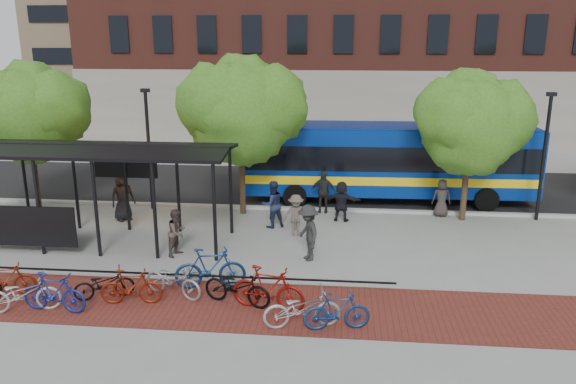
# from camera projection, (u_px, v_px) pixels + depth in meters

# --- Properties ---
(ground) EXTENTS (160.00, 160.00, 0.00)m
(ground) POSITION_uv_depth(u_px,v_px,m) (310.00, 244.00, 20.15)
(ground) COLOR #9E9E99
(ground) RESTS_ON ground
(asphalt_street) EXTENTS (160.00, 8.00, 0.01)m
(asphalt_street) POSITION_uv_depth(u_px,v_px,m) (319.00, 186.00, 27.82)
(asphalt_street) COLOR black
(asphalt_street) RESTS_ON ground
(curb) EXTENTS (160.00, 0.25, 0.12)m
(curb) POSITION_uv_depth(u_px,v_px,m) (315.00, 209.00, 23.97)
(curb) COLOR #B7B7B2
(curb) RESTS_ON ground
(brick_strip) EXTENTS (24.00, 3.00, 0.01)m
(brick_strip) POSITION_uv_depth(u_px,v_px,m) (227.00, 305.00, 15.54)
(brick_strip) COLOR maroon
(brick_strip) RESTS_ON ground
(bike_rack_rail) EXTENTS (12.00, 0.05, 0.95)m
(bike_rack_rail) POSITION_uv_depth(u_px,v_px,m) (190.00, 289.00, 16.52)
(bike_rack_rail) COLOR black
(bike_rack_rail) RESTS_ON ground
(bus_shelter) EXTENTS (10.60, 3.07, 3.60)m
(bus_shelter) POSITION_uv_depth(u_px,v_px,m) (78.00, 160.00, 19.64)
(bus_shelter) COLOR black
(bus_shelter) RESTS_ON ground
(tree_a) EXTENTS (4.90, 4.00, 6.18)m
(tree_a) POSITION_uv_depth(u_px,v_px,m) (30.00, 110.00, 23.32)
(tree_a) COLOR #382619
(tree_a) RESTS_ON ground
(tree_b) EXTENTS (5.15, 4.20, 6.47)m
(tree_b) POSITION_uv_depth(u_px,v_px,m) (243.00, 107.00, 22.43)
(tree_b) COLOR #382619
(tree_b) RESTS_ON ground
(tree_c) EXTENTS (4.66, 3.80, 5.92)m
(tree_c) POSITION_uv_depth(u_px,v_px,m) (473.00, 120.00, 21.71)
(tree_c) COLOR #382619
(tree_c) RESTS_ON ground
(lamp_post_left) EXTENTS (0.35, 0.20, 5.12)m
(lamp_post_left) POSITION_uv_depth(u_px,v_px,m) (149.00, 146.00, 23.51)
(lamp_post_left) COLOR black
(lamp_post_left) RESTS_ON ground
(lamp_post_right) EXTENTS (0.35, 0.20, 5.12)m
(lamp_post_right) POSITION_uv_depth(u_px,v_px,m) (544.00, 153.00, 22.03)
(lamp_post_right) COLOR black
(lamp_post_right) RESTS_ON ground
(bus) EXTENTS (12.78, 3.32, 3.43)m
(bus) POSITION_uv_depth(u_px,v_px,m) (388.00, 158.00, 24.94)
(bus) COLOR navy
(bus) RESTS_ON ground
(bike_1) EXTENTS (1.70, 0.89, 0.98)m
(bike_1) POSITION_uv_depth(u_px,v_px,m) (6.00, 280.00, 15.98)
(bike_1) COLOR maroon
(bike_1) RESTS_ON ground
(bike_2) EXTENTS (2.10, 1.25, 1.04)m
(bike_2) POSITION_uv_depth(u_px,v_px,m) (22.00, 294.00, 15.05)
(bike_2) COLOR #B8B8BB
(bike_2) RESTS_ON ground
(bike_3) EXTENTS (1.91, 0.72, 1.12)m
(bike_3) POSITION_uv_depth(u_px,v_px,m) (54.00, 293.00, 15.03)
(bike_3) COLOR navy
(bike_3) RESTS_ON ground
(bike_4) EXTENTS (1.76, 1.21, 0.87)m
(bike_4) POSITION_uv_depth(u_px,v_px,m) (104.00, 284.00, 15.84)
(bike_4) COLOR black
(bike_4) RESTS_ON ground
(bike_5) EXTENTS (1.75, 0.68, 1.03)m
(bike_5) POSITION_uv_depth(u_px,v_px,m) (131.00, 287.00, 15.48)
(bike_5) COLOR maroon
(bike_5) RESTS_ON ground
(bike_6) EXTENTS (2.02, 1.32, 1.00)m
(bike_6) POSITION_uv_depth(u_px,v_px,m) (173.00, 280.00, 15.95)
(bike_6) COLOR #99999B
(bike_6) RESTS_ON ground
(bike_7) EXTENTS (2.16, 1.01, 1.25)m
(bike_7) POSITION_uv_depth(u_px,v_px,m) (210.00, 268.00, 16.45)
(bike_7) COLOR navy
(bike_7) RESTS_ON ground
(bike_8) EXTENTS (2.12, 1.25, 1.05)m
(bike_8) POSITION_uv_depth(u_px,v_px,m) (237.00, 287.00, 15.46)
(bike_8) COLOR black
(bike_8) RESTS_ON ground
(bike_9) EXTENTS (2.16, 1.05, 1.25)m
(bike_9) POSITION_uv_depth(u_px,v_px,m) (268.00, 289.00, 15.11)
(bike_9) COLOR maroon
(bike_9) RESTS_ON ground
(bike_10) EXTENTS (2.10, 1.13, 1.05)m
(bike_10) POSITION_uv_depth(u_px,v_px,m) (302.00, 308.00, 14.24)
(bike_10) COLOR #A9A8AB
(bike_10) RESTS_ON ground
(bike_11) EXTENTS (1.76, 0.79, 1.02)m
(bike_11) POSITION_uv_depth(u_px,v_px,m) (337.00, 311.00, 14.12)
(bike_11) COLOR navy
(bike_11) RESTS_ON ground
(pedestrian_0) EXTENTS (1.13, 1.13, 1.98)m
(pedestrian_0) POSITION_uv_depth(u_px,v_px,m) (122.00, 196.00, 22.49)
(pedestrian_0) COLOR black
(pedestrian_0) RESTS_ON ground
(pedestrian_2) EXTENTS (1.13, 1.05, 1.85)m
(pedestrian_2) POSITION_uv_depth(u_px,v_px,m) (273.00, 204.00, 21.65)
(pedestrian_2) COLOR #1E2947
(pedestrian_2) RESTS_ON ground
(pedestrian_3) EXTENTS (1.11, 0.77, 1.58)m
(pedestrian_3) POSITION_uv_depth(u_px,v_px,m) (296.00, 215.00, 20.74)
(pedestrian_3) COLOR brown
(pedestrian_3) RESTS_ON ground
(pedestrian_4) EXTENTS (1.06, 0.46, 1.78)m
(pedestrian_4) POSITION_uv_depth(u_px,v_px,m) (323.00, 192.00, 23.52)
(pedestrian_4) COLOR #292929
(pedestrian_4) RESTS_ON ground
(pedestrian_5) EXTENTS (1.58, 0.74, 1.64)m
(pedestrian_5) POSITION_uv_depth(u_px,v_px,m) (341.00, 201.00, 22.41)
(pedestrian_5) COLOR black
(pedestrian_5) RESTS_ON ground
(pedestrian_6) EXTENTS (0.77, 0.50, 1.56)m
(pedestrian_6) POSITION_uv_depth(u_px,v_px,m) (442.00, 198.00, 23.01)
(pedestrian_6) COLOR #3A312E
(pedestrian_6) RESTS_ON ground
(pedestrian_8) EXTENTS (0.85, 0.95, 1.62)m
(pedestrian_8) POSITION_uv_depth(u_px,v_px,m) (177.00, 232.00, 18.90)
(pedestrian_8) COLOR #4C3E38
(pedestrian_8) RESTS_ON ground
(pedestrian_9) EXTENTS (1.13, 1.40, 1.89)m
(pedestrian_9) POSITION_uv_depth(u_px,v_px,m) (308.00, 233.00, 18.45)
(pedestrian_9) COLOR #292929
(pedestrian_9) RESTS_ON ground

